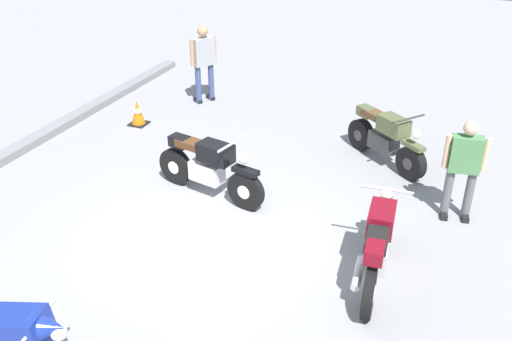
# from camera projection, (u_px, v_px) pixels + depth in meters

# --- Properties ---
(ground_plane) EXTENTS (40.00, 40.00, 0.00)m
(ground_plane) POSITION_uv_depth(u_px,v_px,m) (208.00, 240.00, 8.06)
(ground_plane) COLOR gray
(motorcycle_maroon_cruiser) EXTENTS (2.09, 0.70, 1.09)m
(motorcycle_maroon_cruiser) POSITION_uv_depth(u_px,v_px,m) (377.00, 245.00, 7.06)
(motorcycle_maroon_cruiser) COLOR black
(motorcycle_maroon_cruiser) RESTS_ON ground
(motorcycle_black_cruiser) EXTENTS (0.83, 2.07, 1.09)m
(motorcycle_black_cruiser) POSITION_uv_depth(u_px,v_px,m) (208.00, 167.00, 8.94)
(motorcycle_black_cruiser) COLOR black
(motorcycle_black_cruiser) RESTS_ON ground
(motorcycle_olive_vintage) EXTENTS (1.35, 1.62, 1.07)m
(motorcycle_olive_vintage) POSITION_uv_depth(u_px,v_px,m) (386.00, 138.00, 9.98)
(motorcycle_olive_vintage) COLOR black
(motorcycle_olive_vintage) RESTS_ON ground
(person_in_green_shirt) EXTENTS (0.36, 0.63, 1.59)m
(person_in_green_shirt) POSITION_uv_depth(u_px,v_px,m) (464.00, 165.00, 8.20)
(person_in_green_shirt) COLOR #59595B
(person_in_green_shirt) RESTS_ON ground
(person_in_gray_shirt) EXTENTS (0.62, 0.50, 1.76)m
(person_in_gray_shirt) POSITION_uv_depth(u_px,v_px,m) (204.00, 59.00, 12.46)
(person_in_gray_shirt) COLOR #384772
(person_in_gray_shirt) RESTS_ON ground
(traffic_cone) EXTENTS (0.36, 0.36, 0.53)m
(traffic_cone) POSITION_uv_depth(u_px,v_px,m) (138.00, 113.00, 11.64)
(traffic_cone) COLOR black
(traffic_cone) RESTS_ON ground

